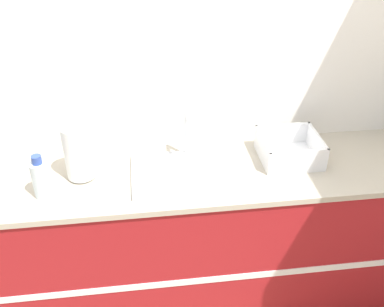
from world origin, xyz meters
TOP-DOWN VIEW (x-y plane):
  - wall_back at (0.00, 0.58)m, footprint 4.71×0.06m
  - counter_cabinet at (0.00, 0.28)m, footprint 2.33×0.58m
  - sink at (-0.01, 0.26)m, footprint 0.58×0.37m
  - paper_towel_roll at (-0.54, 0.29)m, footprint 0.13×0.13m
  - dish_rack at (0.51, 0.33)m, footprint 0.30×0.28m
  - bottle_clear at (-0.70, 0.17)m, footprint 0.08×0.08m

SIDE VIEW (x-z plane):
  - counter_cabinet at x=0.00m, z-range 0.00..0.93m
  - sink at x=-0.01m, z-range 0.81..1.08m
  - dish_rack at x=0.51m, z-range 0.91..1.04m
  - bottle_clear at x=-0.70m, z-range 0.91..1.13m
  - paper_towel_roll at x=-0.54m, z-range 0.93..1.21m
  - wall_back at x=0.00m, z-range 0.00..2.60m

